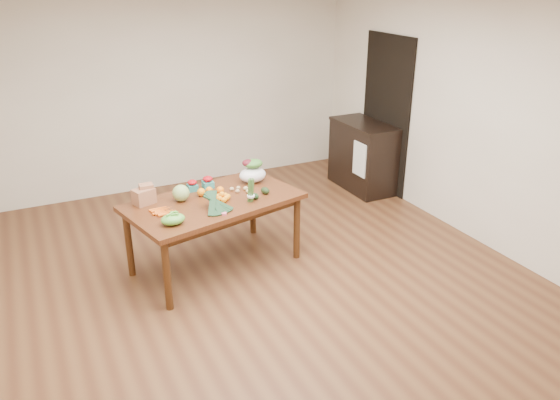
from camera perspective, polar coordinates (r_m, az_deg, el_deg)
name	(u,v)px	position (r m, az deg, el deg)	size (l,w,h in m)	color
floor	(270,280)	(5.51, -1.03, -8.35)	(6.00, 6.00, 0.00)	brown
room_walls	(269,151)	(4.94, -1.15, 5.14)	(5.02, 6.02, 2.70)	white
dining_table	(215,233)	(5.62, -6.78, -3.48)	(1.69, 0.94, 0.75)	#552B13
doorway_dark	(386,115)	(7.58, 10.98, 8.76)	(0.02, 1.00, 2.10)	black
cabinet	(363,156)	(7.68, 8.63, 4.58)	(0.52, 1.02, 0.94)	black
dish_towel	(359,159)	(7.28, 8.31, 4.22)	(0.02, 0.28, 0.45)	white
paper_bag	(144,195)	(5.45, -14.05, 0.52)	(0.26, 0.22, 0.19)	#A36949
cabbage	(181,193)	(5.45, -10.31, 0.72)	(0.17, 0.17, 0.17)	#94B166
strawberry_basket_a	(192,186)	(5.70, -9.13, 1.42)	(0.10, 0.10, 0.09)	red
strawberry_basket_b	(208,183)	(5.75, -7.54, 1.76)	(0.11, 0.11, 0.10)	#B80C1A
orange_a	(201,192)	(5.54, -8.23, 0.81)	(0.08, 0.08, 0.08)	orange
orange_b	(209,190)	(5.60, -7.41, 1.03)	(0.07, 0.07, 0.07)	#E75B0E
orange_c	(220,190)	(5.58, -6.27, 1.04)	(0.08, 0.08, 0.08)	orange
mandarin_cluster	(222,196)	(5.42, -6.08, 0.45)	(0.18, 0.18, 0.09)	orange
carrots	(163,211)	(5.25, -12.10, -1.11)	(0.22, 0.22, 0.03)	#E64713
snap_pea_bag	(173,219)	(4.98, -11.12, -1.98)	(0.22, 0.17, 0.10)	#68AA39
kale_bunch	(218,204)	(5.16, -6.52, -0.37)	(0.32, 0.40, 0.16)	black
asparagus_bundle	(251,190)	(5.33, -3.08, 1.04)	(0.08, 0.08, 0.25)	#517F3A
potato_a	(237,191)	(5.59, -4.47, 0.94)	(0.05, 0.04, 0.04)	tan
potato_b	(248,191)	(5.58, -3.36, 0.93)	(0.05, 0.04, 0.04)	#D6C37B
potato_c	(238,188)	(5.68, -4.38, 1.28)	(0.05, 0.04, 0.04)	tan
potato_d	(232,189)	(5.65, -5.07, 1.17)	(0.05, 0.04, 0.04)	tan
potato_e	(246,188)	(5.65, -3.61, 1.23)	(0.05, 0.04, 0.04)	tan
avocado_a	(255,196)	(5.43, -2.62, 0.41)	(0.06, 0.09, 0.06)	black
avocado_b	(265,191)	(5.55, -1.56, 0.99)	(0.07, 0.11, 0.07)	black
salad_bag	(253,172)	(5.84, -2.89, 2.94)	(0.30, 0.22, 0.23)	white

